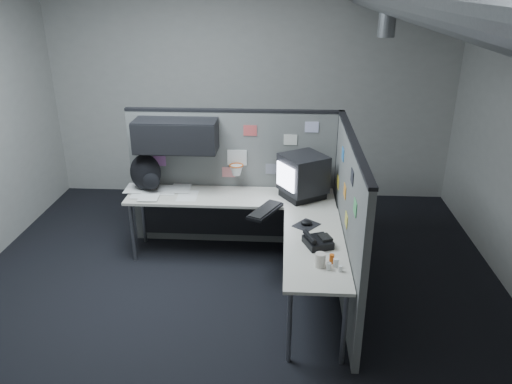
# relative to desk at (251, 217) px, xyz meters

# --- Properties ---
(room) EXTENTS (5.62, 5.62, 3.22)m
(room) POSITION_rel_desk_xyz_m (0.41, -0.70, 1.48)
(room) COLOR black
(room) RESTS_ON ground
(partition_back) EXTENTS (2.44, 0.42, 1.63)m
(partition_back) POSITION_rel_desk_xyz_m (-0.40, 0.53, 0.38)
(partition_back) COLOR #606260
(partition_back) RESTS_ON ground
(partition_right) EXTENTS (0.07, 2.23, 1.63)m
(partition_right) POSITION_rel_desk_xyz_m (0.95, -0.49, 0.21)
(partition_right) COLOR #606260
(partition_right) RESTS_ON ground
(desk) EXTENTS (2.31, 2.11, 0.73)m
(desk) POSITION_rel_desk_xyz_m (0.00, 0.00, 0.00)
(desk) COLOR beige
(desk) RESTS_ON ground
(monitor) EXTENTS (0.59, 0.59, 0.49)m
(monitor) POSITION_rel_desk_xyz_m (0.55, 0.28, 0.37)
(monitor) COLOR black
(monitor) RESTS_ON desk
(keyboard) EXTENTS (0.38, 0.52, 0.04)m
(keyboard) POSITION_rel_desk_xyz_m (0.16, -0.13, 0.14)
(keyboard) COLOR black
(keyboard) RESTS_ON desk
(mouse) EXTENTS (0.29, 0.30, 0.05)m
(mouse) POSITION_rel_desk_xyz_m (0.57, -0.41, 0.13)
(mouse) COLOR black
(mouse) RESTS_ON desk
(phone) EXTENTS (0.29, 0.30, 0.11)m
(phone) POSITION_rel_desk_xyz_m (0.66, -0.80, 0.16)
(phone) COLOR black
(phone) RESTS_ON desk
(bottles) EXTENTS (0.13, 0.17, 0.08)m
(bottles) POSITION_rel_desk_xyz_m (0.77, -1.16, 0.15)
(bottles) COLOR silver
(bottles) RESTS_ON desk
(cup) EXTENTS (0.10, 0.10, 0.12)m
(cup) POSITION_rel_desk_xyz_m (0.66, -1.16, 0.18)
(cup) COLOR beige
(cup) RESTS_ON desk
(papers) EXTENTS (0.86, 0.57, 0.02)m
(papers) POSITION_rel_desk_xyz_m (-1.05, 0.32, 0.13)
(papers) COLOR white
(papers) RESTS_ON desk
(backpack) EXTENTS (0.41, 0.37, 0.43)m
(backpack) POSITION_rel_desk_xyz_m (-1.21, 0.37, 0.32)
(backpack) COLOR black
(backpack) RESTS_ON desk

